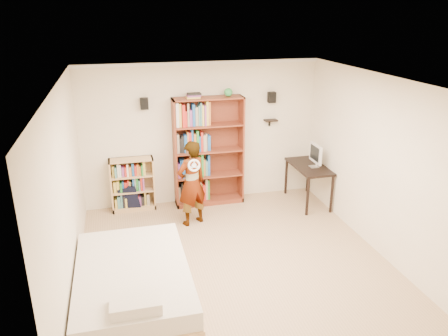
# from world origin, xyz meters

# --- Properties ---
(ground) EXTENTS (4.50, 5.00, 0.01)m
(ground) POSITION_xyz_m (0.00, 0.00, 0.00)
(ground) COLOR tan
(ground) RESTS_ON ground
(room_shell) EXTENTS (4.52, 5.02, 2.71)m
(room_shell) POSITION_xyz_m (0.00, 0.00, 1.76)
(room_shell) COLOR white
(room_shell) RESTS_ON ground
(crown_molding) EXTENTS (4.50, 5.00, 0.06)m
(crown_molding) POSITION_xyz_m (0.00, 0.00, 2.67)
(crown_molding) COLOR silver
(crown_molding) RESTS_ON room_shell
(speaker_left) EXTENTS (0.14, 0.12, 0.20)m
(speaker_left) POSITION_xyz_m (-1.05, 2.40, 2.00)
(speaker_left) COLOR black
(speaker_left) RESTS_ON room_shell
(speaker_right) EXTENTS (0.14, 0.12, 0.20)m
(speaker_right) POSITION_xyz_m (1.35, 2.40, 2.00)
(speaker_right) COLOR black
(speaker_right) RESTS_ON room_shell
(wall_shelf) EXTENTS (0.25, 0.16, 0.02)m
(wall_shelf) POSITION_xyz_m (1.35, 2.41, 1.55)
(wall_shelf) COLOR black
(wall_shelf) RESTS_ON room_shell
(tall_bookshelf) EXTENTS (1.31, 0.38, 2.07)m
(tall_bookshelf) POSITION_xyz_m (0.09, 2.31, 1.04)
(tall_bookshelf) COLOR brown
(tall_bookshelf) RESTS_ON ground
(low_bookshelf) EXTENTS (0.80, 0.30, 1.00)m
(low_bookshelf) POSITION_xyz_m (-1.36, 2.35, 0.50)
(low_bookshelf) COLOR tan
(low_bookshelf) RESTS_ON ground
(computer_desk) EXTENTS (0.56, 1.13, 0.77)m
(computer_desk) POSITION_xyz_m (1.95, 1.83, 0.38)
(computer_desk) COLOR black
(computer_desk) RESTS_ON ground
(imac) EXTENTS (0.15, 0.45, 0.44)m
(imac) POSITION_xyz_m (2.00, 1.73, 0.99)
(imac) COLOR silver
(imac) RESTS_ON computer_desk
(daybed) EXTENTS (1.43, 2.19, 0.65)m
(daybed) POSITION_xyz_m (-1.52, -0.50, 0.32)
(daybed) COLOR silver
(daybed) RESTS_ON ground
(person) EXTENTS (0.65, 0.56, 1.52)m
(person) POSITION_xyz_m (-0.39, 1.50, 0.76)
(person) COLOR black
(person) RESTS_ON ground
(wii_wheel) EXTENTS (0.21, 0.08, 0.21)m
(wii_wheel) POSITION_xyz_m (-0.39, 1.22, 1.19)
(wii_wheel) COLOR silver
(wii_wheel) RESTS_ON person
(navy_bag) EXTENTS (0.40, 0.29, 0.50)m
(navy_bag) POSITION_xyz_m (-1.43, 2.33, 0.25)
(navy_bag) COLOR black
(navy_bag) RESTS_ON ground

